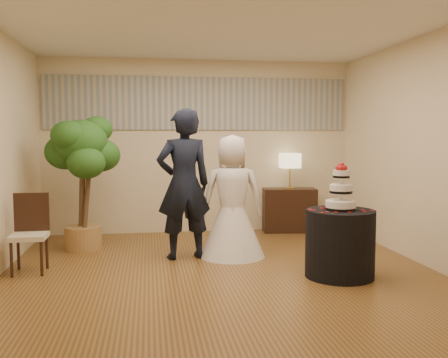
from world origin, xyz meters
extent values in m
cube|color=brown|center=(0.00, 0.00, 0.00)|extent=(5.00, 5.00, 0.00)
cube|color=white|center=(0.00, 0.00, 2.80)|extent=(5.00, 5.00, 0.00)
cube|color=beige|center=(0.00, 2.50, 1.40)|extent=(5.00, 0.06, 2.80)
cube|color=beige|center=(0.00, -2.50, 1.40)|extent=(5.00, 0.06, 2.80)
cube|color=beige|center=(2.50, 0.00, 1.40)|extent=(0.06, 5.00, 2.80)
cube|color=#99998F|center=(0.00, 2.48, 2.10)|extent=(4.90, 0.02, 0.85)
imported|color=black|center=(-0.37, 0.72, 0.96)|extent=(0.77, 0.58, 1.93)
imported|color=white|center=(0.26, 0.72, 0.80)|extent=(0.95, 0.95, 1.60)
cylinder|color=black|center=(1.29, -0.39, 0.38)|extent=(0.78, 0.78, 0.76)
cube|color=black|center=(1.47, 2.25, 0.36)|extent=(0.90, 0.48, 0.71)
camera|label=1|loc=(-0.81, -5.63, 1.58)|focal=40.00mm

